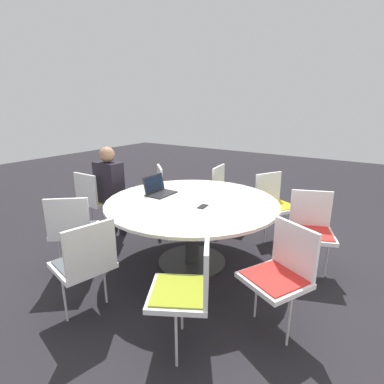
% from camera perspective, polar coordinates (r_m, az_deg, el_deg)
% --- Properties ---
extents(ground_plane, '(16.00, 16.00, 0.00)m').
position_cam_1_polar(ground_plane, '(3.56, -0.00, -13.10)').
color(ground_plane, black).
extents(conference_table, '(1.88, 1.88, 0.74)m').
position_cam_1_polar(conference_table, '(3.30, -0.00, -3.75)').
color(conference_table, '#333333').
rests_on(conference_table, ground_plane).
extents(chair_0, '(0.42, 0.44, 0.88)m').
position_cam_1_polar(chair_0, '(4.31, -18.07, -0.89)').
color(chair_0, white).
rests_on(chair_0, ground_plane).
extents(chair_1, '(0.61, 0.61, 0.88)m').
position_cam_1_polar(chair_1, '(3.37, -21.79, -6.12)').
color(chair_1, white).
rests_on(chair_1, ground_plane).
extents(chair_2, '(0.52, 0.51, 0.88)m').
position_cam_1_polar(chair_2, '(2.65, -19.64, -12.10)').
color(chair_2, white).
rests_on(chair_2, ground_plane).
extents(chair_3, '(0.59, 0.58, 0.88)m').
position_cam_1_polar(chair_3, '(2.21, -0.72, -17.27)').
color(chair_3, white).
rests_on(chair_3, ground_plane).
extents(chair_4, '(0.57, 0.58, 0.88)m').
position_cam_1_polar(chair_4, '(2.48, 16.61, -13.97)').
color(chair_4, white).
rests_on(chair_4, ground_plane).
extents(chair_5, '(0.55, 0.56, 0.88)m').
position_cam_1_polar(chair_5, '(3.39, 21.73, -5.99)').
color(chair_5, white).
rests_on(chair_5, ground_plane).
extents(chair_6, '(0.59, 0.58, 0.88)m').
position_cam_1_polar(chair_6, '(4.09, 15.34, -1.57)').
color(chair_6, white).
rests_on(chair_6, ground_plane).
extents(chair_7, '(0.49, 0.47, 0.88)m').
position_cam_1_polar(chair_7, '(4.46, 6.53, 0.40)').
color(chair_7, white).
rests_on(chair_7, ground_plane).
extents(chair_8, '(0.61, 0.61, 0.88)m').
position_cam_1_polar(chair_8, '(4.50, -4.46, 0.61)').
color(chair_8, white).
rests_on(chair_8, ground_plane).
extents(person_0, '(0.26, 0.36, 1.23)m').
position_cam_1_polar(person_0, '(4.13, -15.32, 1.34)').
color(person_0, '#231E28').
rests_on(person_0, ground_plane).
extents(laptop, '(0.34, 0.25, 0.21)m').
position_cam_1_polar(laptop, '(3.52, -6.45, 0.48)').
color(laptop, '#232326').
rests_on(laptop, conference_table).
extents(cell_phone, '(0.15, 0.08, 0.01)m').
position_cam_1_polar(cell_phone, '(3.07, 2.05, -2.78)').
color(cell_phone, black).
rests_on(cell_phone, conference_table).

